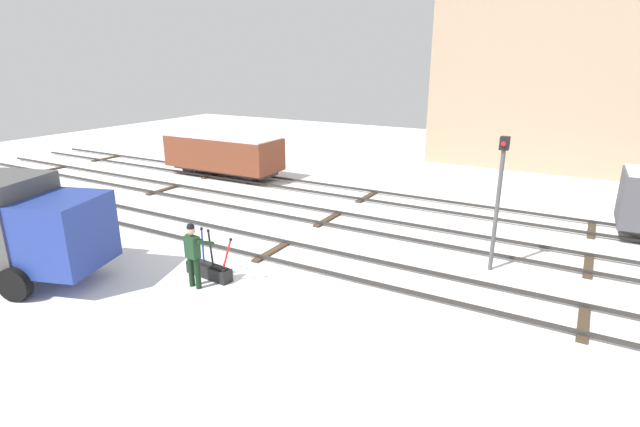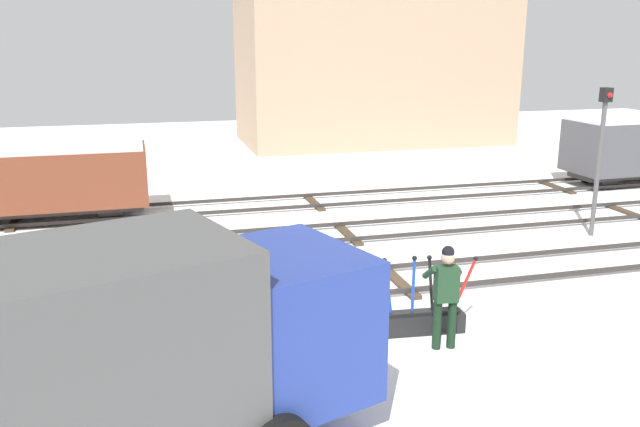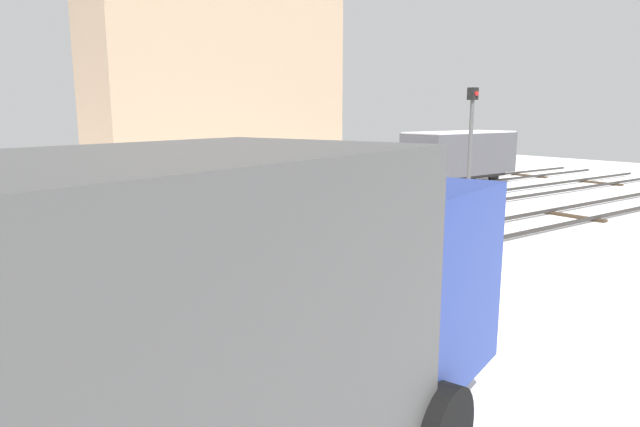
{
  "view_description": "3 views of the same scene",
  "coord_description": "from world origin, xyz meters",
  "px_view_note": "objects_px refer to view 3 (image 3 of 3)",
  "views": [
    {
      "loc": [
        8.34,
        -11.64,
        5.87
      ],
      "look_at": [
        0.84,
        1.58,
        0.99
      ],
      "focal_mm": 27.01,
      "sensor_mm": 36.0,
      "label": 1
    },
    {
      "loc": [
        -5.11,
        -12.52,
        5.11
      ],
      "look_at": [
        -1.24,
        1.94,
        1.15
      ],
      "focal_mm": 37.31,
      "sensor_mm": 36.0,
      "label": 2
    },
    {
      "loc": [
        -7.11,
        -8.66,
        3.14
      ],
      "look_at": [
        0.5,
        1.8,
        0.76
      ],
      "focal_mm": 30.59,
      "sensor_mm": 36.0,
      "label": 3
    }
  ],
  "objects_px": {
    "switch_lever_frame": "(416,285)",
    "rail_worker": "(452,246)",
    "freight_car_near_switch": "(460,154)",
    "signal_post": "(471,139)",
    "delivery_truck": "(207,331)"
  },
  "relations": [
    {
      "from": "switch_lever_frame",
      "to": "rail_worker",
      "type": "bearing_deg",
      "value": -74.57
    },
    {
      "from": "freight_car_near_switch",
      "to": "signal_post",
      "type": "bearing_deg",
      "value": -139.81
    },
    {
      "from": "switch_lever_frame",
      "to": "freight_car_near_switch",
      "type": "xyz_separation_m",
      "value": [
        12.7,
        9.7,
        1.11
      ]
    },
    {
      "from": "signal_post",
      "to": "freight_car_near_switch",
      "type": "height_order",
      "value": "signal_post"
    },
    {
      "from": "switch_lever_frame",
      "to": "freight_car_near_switch",
      "type": "relative_size",
      "value": 0.32
    },
    {
      "from": "switch_lever_frame",
      "to": "delivery_truck",
      "type": "xyz_separation_m",
      "value": [
        -5.12,
        -2.9,
        1.39
      ]
    },
    {
      "from": "switch_lever_frame",
      "to": "rail_worker",
      "type": "height_order",
      "value": "rail_worker"
    },
    {
      "from": "signal_post",
      "to": "freight_car_near_switch",
      "type": "relative_size",
      "value": 0.71
    },
    {
      "from": "rail_worker",
      "to": "freight_car_near_switch",
      "type": "distance_m",
      "value": 16.3
    },
    {
      "from": "rail_worker",
      "to": "signal_post",
      "type": "xyz_separation_m",
      "value": [
        6.7,
        5.08,
        1.35
      ]
    },
    {
      "from": "rail_worker",
      "to": "switch_lever_frame",
      "type": "bearing_deg",
      "value": 105.43
    },
    {
      "from": "delivery_truck",
      "to": "freight_car_near_switch",
      "type": "relative_size",
      "value": 1.18
    },
    {
      "from": "rail_worker",
      "to": "delivery_truck",
      "type": "distance_m",
      "value": 5.73
    },
    {
      "from": "signal_post",
      "to": "freight_car_near_switch",
      "type": "distance_m",
      "value": 7.97
    },
    {
      "from": "switch_lever_frame",
      "to": "rail_worker",
      "type": "relative_size",
      "value": 0.97
    }
  ]
}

